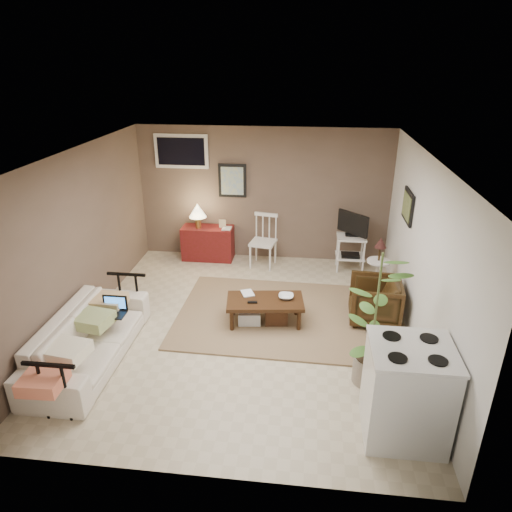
# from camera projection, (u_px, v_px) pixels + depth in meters

# --- Properties ---
(floor) EXTENTS (5.00, 5.00, 0.00)m
(floor) POSITION_uv_depth(u_px,v_px,m) (245.00, 327.00, 6.39)
(floor) COLOR #C1B293
(floor) RESTS_ON ground
(art_back) EXTENTS (0.50, 0.03, 0.60)m
(art_back) POSITION_uv_depth(u_px,v_px,m) (232.00, 181.00, 8.12)
(art_back) COLOR black
(art_right) EXTENTS (0.03, 0.60, 0.45)m
(art_right) POSITION_uv_depth(u_px,v_px,m) (408.00, 206.00, 6.50)
(art_right) COLOR black
(window) EXTENTS (0.96, 0.03, 0.60)m
(window) POSITION_uv_depth(u_px,v_px,m) (181.00, 151.00, 8.01)
(window) COLOR silver
(rug) EXTENTS (2.73, 2.20, 0.03)m
(rug) POSITION_uv_depth(u_px,v_px,m) (271.00, 315.00, 6.67)
(rug) COLOR #81684B
(rug) RESTS_ON floor
(coffee_table) EXTENTS (1.12, 0.67, 0.40)m
(coffee_table) POSITION_uv_depth(u_px,v_px,m) (264.00, 309.00, 6.40)
(coffee_table) COLOR #371D0F
(coffee_table) RESTS_ON floor
(sofa) EXTENTS (0.61, 2.10, 0.82)m
(sofa) POSITION_uv_depth(u_px,v_px,m) (88.00, 331.00, 5.56)
(sofa) COLOR white
(sofa) RESTS_ON floor
(sofa_pillows) EXTENTS (0.40, 2.00, 0.14)m
(sofa_pillows) POSITION_uv_depth(u_px,v_px,m) (81.00, 336.00, 5.30)
(sofa_pillows) COLOR #F5EBCA
(sofa_pillows) RESTS_ON sofa
(sofa_end_rails) EXTENTS (0.56, 2.10, 0.71)m
(sofa_end_rails) POSITION_uv_depth(u_px,v_px,m) (98.00, 335.00, 5.57)
(sofa_end_rails) COLOR black
(sofa_end_rails) RESTS_ON floor
(laptop) EXTENTS (0.32, 0.24, 0.22)m
(laptop) POSITION_uv_depth(u_px,v_px,m) (114.00, 308.00, 5.82)
(laptop) COLOR black
(laptop) RESTS_ON sofa
(red_console) EXTENTS (0.93, 0.41, 1.07)m
(red_console) POSITION_uv_depth(u_px,v_px,m) (207.00, 240.00, 8.42)
(red_console) COLOR maroon
(red_console) RESTS_ON floor
(spindle_chair) EXTENTS (0.49, 0.49, 0.94)m
(spindle_chair) POSITION_uv_depth(u_px,v_px,m) (263.00, 242.00, 8.12)
(spindle_chair) COLOR silver
(spindle_chair) RESTS_ON floor
(tv_stand) EXTENTS (0.49, 0.47, 1.05)m
(tv_stand) POSITION_uv_depth(u_px,v_px,m) (351.00, 240.00, 7.90)
(tv_stand) COLOR silver
(tv_stand) RESTS_ON floor
(side_table) EXTENTS (0.36, 0.36, 0.96)m
(side_table) POSITION_uv_depth(u_px,v_px,m) (379.00, 260.00, 7.06)
(side_table) COLOR silver
(side_table) RESTS_ON floor
(armchair) EXTENTS (0.68, 0.72, 0.70)m
(armchair) POSITION_uv_depth(u_px,v_px,m) (375.00, 299.00, 6.41)
(armchair) COLOR #321F0E
(armchair) RESTS_ON floor
(potted_plant) EXTENTS (0.41, 0.41, 1.66)m
(potted_plant) POSITION_uv_depth(u_px,v_px,m) (375.00, 316.00, 4.98)
(potted_plant) COLOR gray
(potted_plant) RESTS_ON floor
(stove) EXTENTS (0.78, 0.73, 1.02)m
(stove) POSITION_uv_depth(u_px,v_px,m) (407.00, 392.00, 4.40)
(stove) COLOR silver
(stove) RESTS_ON floor
(bowl) EXTENTS (0.21, 0.06, 0.21)m
(bowl) POSITION_uv_depth(u_px,v_px,m) (286.00, 292.00, 6.33)
(bowl) COLOR #371D0F
(bowl) RESTS_ON coffee_table
(book_table) EXTENTS (0.16, 0.08, 0.22)m
(book_table) POSITION_uv_depth(u_px,v_px,m) (242.00, 288.00, 6.43)
(book_table) COLOR #371D0F
(book_table) RESTS_ON coffee_table
(book_console) EXTENTS (0.16, 0.02, 0.22)m
(book_console) POSITION_uv_depth(u_px,v_px,m) (222.00, 223.00, 8.20)
(book_console) COLOR #371D0F
(book_console) RESTS_ON red_console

